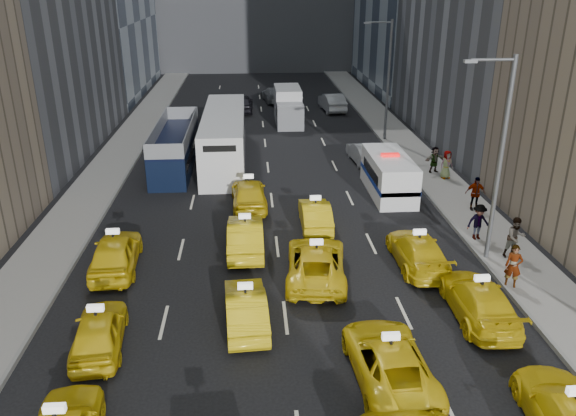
# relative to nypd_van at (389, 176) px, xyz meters

# --- Properties ---
(sidewalk_west) EXTENTS (3.00, 90.00, 0.15)m
(sidewalk_west) POSITION_rel_nypd_van_xyz_m (-17.35, 4.42, -1.03)
(sidewalk_west) COLOR gray
(sidewalk_west) RESTS_ON ground
(sidewalk_east) EXTENTS (3.00, 90.00, 0.15)m
(sidewalk_east) POSITION_rel_nypd_van_xyz_m (3.65, 4.42, -1.03)
(sidewalk_east) COLOR gray
(sidewalk_east) RESTS_ON ground
(curb_west) EXTENTS (0.15, 90.00, 0.18)m
(curb_west) POSITION_rel_nypd_van_xyz_m (-15.90, 4.42, -1.01)
(curb_west) COLOR slate
(curb_west) RESTS_ON ground
(curb_east) EXTENTS (0.15, 90.00, 0.18)m
(curb_east) POSITION_rel_nypd_van_xyz_m (2.20, 4.42, -1.01)
(curb_east) COLOR slate
(curb_east) RESTS_ON ground
(streetlight_near) EXTENTS (2.15, 0.22, 9.00)m
(streetlight_near) POSITION_rel_nypd_van_xyz_m (2.33, -8.58, 3.82)
(streetlight_near) COLOR #595B60
(streetlight_near) RESTS_ON ground
(streetlight_far) EXTENTS (2.15, 0.22, 9.00)m
(streetlight_far) POSITION_rel_nypd_van_xyz_m (2.33, 11.42, 3.82)
(streetlight_far) COLOR #595B60
(streetlight_far) RESTS_ON ground
(taxi_8) EXTENTS (2.01, 4.17, 1.37)m
(taxi_8) POSITION_rel_nypd_van_xyz_m (-13.27, -14.01, -0.42)
(taxi_8) COLOR yellow
(taxi_8) RESTS_ON ground
(taxi_9) EXTENTS (1.71, 4.24, 1.37)m
(taxi_9) POSITION_rel_nypd_van_xyz_m (-8.30, -12.90, -0.42)
(taxi_9) COLOR yellow
(taxi_9) RESTS_ON ground
(taxi_10) EXTENTS (2.51, 5.02, 1.36)m
(taxi_10) POSITION_rel_nypd_van_xyz_m (-3.84, -16.24, -0.42)
(taxi_10) COLOR yellow
(taxi_10) RESTS_ON ground
(taxi_11) EXTENTS (2.13, 4.93, 1.41)m
(taxi_11) POSITION_rel_nypd_van_xyz_m (0.31, -13.01, -0.40)
(taxi_11) COLOR yellow
(taxi_11) RESTS_ON ground
(taxi_12) EXTENTS (2.15, 4.75, 1.58)m
(taxi_12) POSITION_rel_nypd_van_xyz_m (-13.91, -8.31, -0.31)
(taxi_12) COLOR yellow
(taxi_12) RESTS_ON ground
(taxi_13) EXTENTS (1.65, 4.62, 1.52)m
(taxi_13) POSITION_rel_nypd_van_xyz_m (-8.33, -6.91, -0.35)
(taxi_13) COLOR yellow
(taxi_13) RESTS_ON ground
(taxi_14) EXTENTS (2.96, 5.44, 1.45)m
(taxi_14) POSITION_rel_nypd_van_xyz_m (-5.37, -9.66, -0.38)
(taxi_14) COLOR yellow
(taxi_14) RESTS_ON ground
(taxi_15) EXTENTS (1.97, 4.83, 1.40)m
(taxi_15) POSITION_rel_nypd_van_xyz_m (-0.80, -8.90, -0.40)
(taxi_15) COLOR yellow
(taxi_15) RESTS_ON ground
(taxi_16) EXTENTS (2.07, 4.71, 1.58)m
(taxi_16) POSITION_rel_nypd_van_xyz_m (-8.13, -1.56, -0.32)
(taxi_16) COLOR yellow
(taxi_16) RESTS_ON ground
(taxi_17) EXTENTS (1.48, 4.14, 1.36)m
(taxi_17) POSITION_rel_nypd_van_xyz_m (-4.81, -4.45, -0.42)
(taxi_17) COLOR yellow
(taxi_17) RESTS_ON ground
(nypd_van) EXTENTS (2.63, 5.84, 2.44)m
(nypd_van) POSITION_rel_nypd_van_xyz_m (0.00, 0.00, 0.00)
(nypd_van) COLOR white
(nypd_van) RESTS_ON ground
(double_decker) EXTENTS (2.81, 10.16, 2.93)m
(double_decker) POSITION_rel_nypd_van_xyz_m (-12.96, 6.02, 0.34)
(double_decker) COLOR black
(double_decker) RESTS_ON ground
(city_bus) EXTENTS (4.13, 13.20, 3.35)m
(city_bus) POSITION_rel_nypd_van_xyz_m (-9.75, 7.06, 0.56)
(city_bus) COLOR silver
(city_bus) RESTS_ON ground
(box_truck) EXTENTS (2.42, 6.47, 2.92)m
(box_truck) POSITION_rel_nypd_van_xyz_m (-4.61, 17.87, 0.33)
(box_truck) COLOR silver
(box_truck) RESTS_ON ground
(misc_car_0) EXTENTS (1.80, 4.27, 1.37)m
(misc_car_0) POSITION_rel_nypd_van_xyz_m (-0.27, 6.07, -0.42)
(misc_car_0) COLOR #A0A2A7
(misc_car_0) RESTS_ON ground
(misc_car_1) EXTENTS (2.54, 5.12, 1.40)m
(misc_car_1) POSITION_rel_nypd_van_xyz_m (-13.94, 18.21, -0.41)
(misc_car_1) COLOR black
(misc_car_1) RESTS_ON ground
(misc_car_2) EXTENTS (2.71, 5.34, 1.49)m
(misc_car_2) POSITION_rel_nypd_van_xyz_m (-5.41, 26.89, -0.36)
(misc_car_2) COLOR slate
(misc_car_2) RESTS_ON ground
(misc_car_3) EXTENTS (2.01, 4.79, 1.62)m
(misc_car_3) POSITION_rel_nypd_van_xyz_m (-8.62, 22.38, -0.29)
(misc_car_3) COLOR black
(misc_car_3) RESTS_ON ground
(misc_car_4) EXTENTS (2.22, 5.18, 1.66)m
(misc_car_4) POSITION_rel_nypd_van_xyz_m (-0.12, 22.30, -0.27)
(misc_car_4) COLOR #9B9EA2
(misc_car_4) RESTS_ON ground
(pedestrian_0) EXTENTS (0.78, 0.67, 1.81)m
(pedestrian_0) POSITION_rel_nypd_van_xyz_m (2.42, -11.16, -0.05)
(pedestrian_0) COLOR gray
(pedestrian_0) RESTS_ON sidewalk_east
(pedestrian_1) EXTENTS (0.97, 0.63, 1.87)m
(pedestrian_1) POSITION_rel_nypd_van_xyz_m (3.66, -8.61, -0.02)
(pedestrian_1) COLOR gray
(pedestrian_1) RESTS_ON sidewalk_east
(pedestrian_2) EXTENTS (1.18, 0.59, 1.76)m
(pedestrian_2) POSITION_rel_nypd_van_xyz_m (2.73, -6.72, -0.07)
(pedestrian_2) COLOR gray
(pedestrian_2) RESTS_ON sidewalk_east
(pedestrian_3) EXTENTS (1.12, 0.59, 1.85)m
(pedestrian_3) POSITION_rel_nypd_van_xyz_m (3.97, -3.09, -0.03)
(pedestrian_3) COLOR gray
(pedestrian_3) RESTS_ON sidewalk_east
(pedestrian_4) EXTENTS (0.95, 0.66, 1.77)m
(pedestrian_4) POSITION_rel_nypd_van_xyz_m (4.13, 2.04, -0.07)
(pedestrian_4) COLOR gray
(pedestrian_4) RESTS_ON sidewalk_east
(pedestrian_5) EXTENTS (1.62, 0.89, 1.68)m
(pedestrian_5) POSITION_rel_nypd_van_xyz_m (3.74, 3.20, -0.11)
(pedestrian_5) COLOR gray
(pedestrian_5) RESTS_ON sidewalk_east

